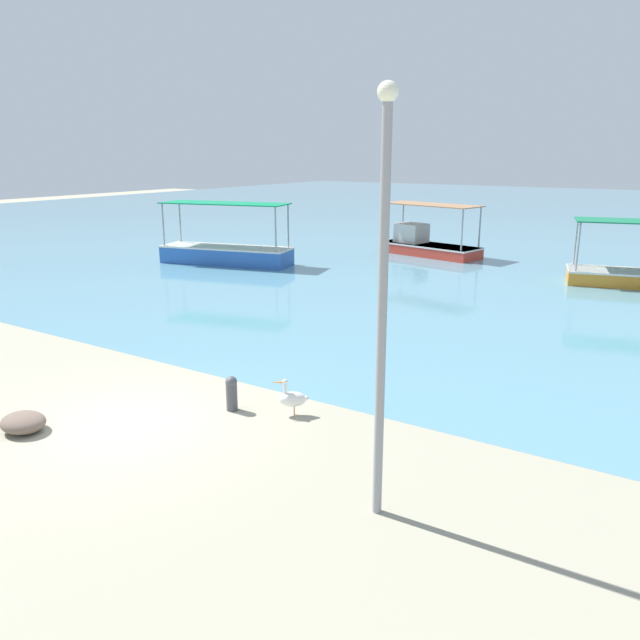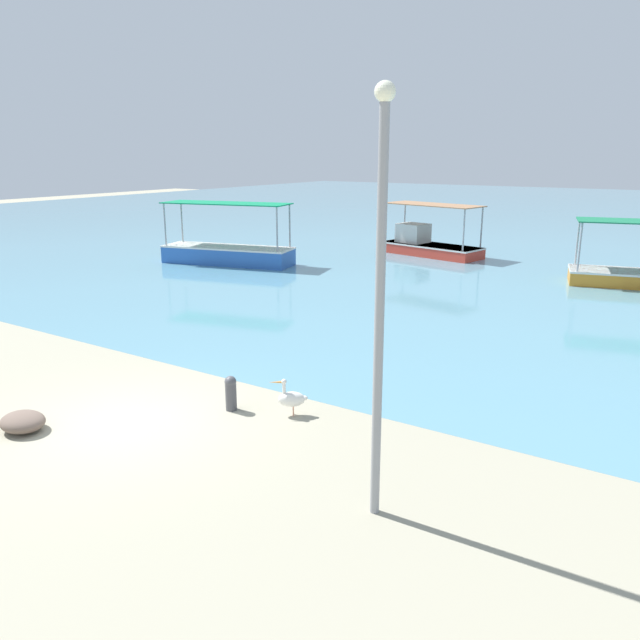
# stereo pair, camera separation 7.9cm
# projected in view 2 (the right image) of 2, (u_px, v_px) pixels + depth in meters

# --- Properties ---
(ground) EXTENTS (120.00, 120.00, 0.00)m
(ground) POSITION_uv_depth(u_px,v_px,m) (128.00, 422.00, 12.59)
(ground) COLOR #9F9982
(harbor_water) EXTENTS (110.00, 90.00, 0.00)m
(harbor_water) POSITION_uv_depth(u_px,v_px,m) (589.00, 218.00, 51.44)
(harbor_water) COLOR #5A8FA3
(harbor_water) RESTS_ON ground
(fishing_boat_outer) EXTENTS (6.69, 3.28, 2.93)m
(fishing_boat_outer) POSITION_uv_depth(u_px,v_px,m) (228.00, 252.00, 30.26)
(fishing_boat_outer) COLOR blue
(fishing_boat_outer) RESTS_ON harbor_water
(fishing_boat_center) EXTENTS (5.66, 3.00, 2.66)m
(fishing_boat_center) POSITION_uv_depth(u_px,v_px,m) (427.00, 243.00, 32.88)
(fishing_boat_center) COLOR red
(fishing_boat_center) RESTS_ON harbor_water
(pelican) EXTENTS (0.70, 0.58, 0.80)m
(pelican) POSITION_uv_depth(u_px,v_px,m) (292.00, 398.00, 12.83)
(pelican) COLOR #E0997A
(pelican) RESTS_ON ground
(lamp_post) EXTENTS (0.28, 0.28, 6.16)m
(lamp_post) POSITION_uv_depth(u_px,v_px,m) (380.00, 290.00, 8.57)
(lamp_post) COLOR gray
(lamp_post) RESTS_ON ground
(mooring_bollard) EXTENTS (0.25, 0.25, 0.76)m
(mooring_bollard) POSITION_uv_depth(u_px,v_px,m) (231.00, 392.00, 13.09)
(mooring_bollard) COLOR #47474C
(mooring_bollard) RESTS_ON ground
(net_pile) EXTENTS (0.93, 0.79, 0.38)m
(net_pile) POSITION_uv_depth(u_px,v_px,m) (23.00, 422.00, 12.16)
(net_pile) COLOR #6E5A4E
(net_pile) RESTS_ON ground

